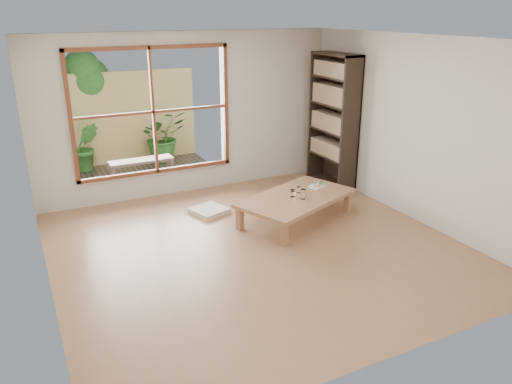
# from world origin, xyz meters

# --- Properties ---
(ground) EXTENTS (5.00, 5.00, 0.00)m
(ground) POSITION_xyz_m (0.00, 0.00, 0.00)
(ground) COLOR #9A6D4D
(ground) RESTS_ON ground
(low_table) EXTENTS (1.95, 1.54, 0.37)m
(low_table) POSITION_xyz_m (0.91, 0.52, 0.33)
(low_table) COLOR tan
(low_table) RESTS_ON ground
(floor_cushion) EXTENTS (0.60, 0.60, 0.07)m
(floor_cushion) POSITION_xyz_m (-0.13, 1.35, 0.03)
(floor_cushion) COLOR silver
(floor_cushion) RESTS_ON ground
(bookshelf) EXTENTS (0.36, 1.01, 2.24)m
(bookshelf) POSITION_xyz_m (2.30, 1.68, 1.12)
(bookshelf) COLOR #30231A
(bookshelf) RESTS_ON ground
(glass_tall) EXTENTS (0.08, 0.08, 0.14)m
(glass_tall) POSITION_xyz_m (0.93, 0.39, 0.45)
(glass_tall) COLOR silver
(glass_tall) RESTS_ON low_table
(glass_mid) EXTENTS (0.06, 0.06, 0.09)m
(glass_mid) POSITION_xyz_m (1.02, 0.64, 0.42)
(glass_mid) COLOR silver
(glass_mid) RESTS_ON low_table
(glass_short) EXTENTS (0.07, 0.07, 0.10)m
(glass_short) POSITION_xyz_m (0.86, 0.56, 0.42)
(glass_short) COLOR silver
(glass_short) RESTS_ON low_table
(glass_small) EXTENTS (0.07, 0.07, 0.08)m
(glass_small) POSITION_xyz_m (0.84, 0.53, 0.42)
(glass_small) COLOR silver
(glass_small) RESTS_ON low_table
(food_tray) EXTENTS (0.31, 0.26, 0.08)m
(food_tray) POSITION_xyz_m (1.42, 0.73, 0.39)
(food_tray) COLOR white
(food_tray) RESTS_ON low_table
(deck) EXTENTS (2.80, 2.00, 0.05)m
(deck) POSITION_xyz_m (-0.60, 3.56, 0.00)
(deck) COLOR #3C332B
(deck) RESTS_ON ground
(garden_bench) EXTENTS (1.13, 0.34, 0.36)m
(garden_bench) POSITION_xyz_m (-0.64, 3.34, 0.32)
(garden_bench) COLOR #30231A
(garden_bench) RESTS_ON deck
(bamboo_fence) EXTENTS (2.80, 0.06, 1.80)m
(bamboo_fence) POSITION_xyz_m (-0.60, 4.56, 0.90)
(bamboo_fence) COLOR tan
(bamboo_fence) RESTS_ON ground
(shrub_right) EXTENTS (1.02, 0.92, 1.00)m
(shrub_right) POSITION_xyz_m (0.07, 4.33, 0.52)
(shrub_right) COLOR #306B27
(shrub_right) RESTS_ON deck
(shrub_left) EXTENTS (0.51, 0.42, 0.92)m
(shrub_left) POSITION_xyz_m (-1.43, 4.29, 0.48)
(shrub_left) COLOR #306B27
(shrub_left) RESTS_ON deck
(garden_tree) EXTENTS (1.04, 0.85, 2.22)m
(garden_tree) POSITION_xyz_m (-1.28, 4.86, 1.63)
(garden_tree) COLOR #4C3D2D
(garden_tree) RESTS_ON ground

